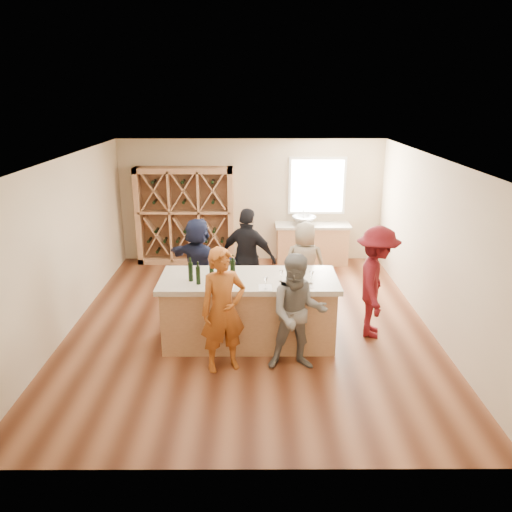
{
  "coord_description": "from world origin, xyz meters",
  "views": [
    {
      "loc": [
        0.07,
        -7.78,
        3.78
      ],
      "look_at": [
        0.1,
        0.2,
        1.15
      ],
      "focal_mm": 35.0,
      "sensor_mm": 36.0,
      "label": 1
    }
  ],
  "objects_px": {
    "tasting_counter_base": "(249,312)",
    "person_far_left": "(199,261)",
    "wine_bottle_b": "(198,275)",
    "person_near_right": "(298,313)",
    "wine_rack": "(185,216)",
    "sink": "(304,220)",
    "wine_bottle_c": "(212,272)",
    "wine_bottle_e": "(233,270)",
    "wine_bottle_d": "(224,272)",
    "person_far_mid": "(248,258)",
    "person_far_right": "(304,264)",
    "person_near_left": "(223,310)",
    "wine_bottle_a": "(191,272)",
    "person_server": "(376,282)"
  },
  "relations": [
    {
      "from": "person_near_right",
      "to": "tasting_counter_base",
      "type": "bearing_deg",
      "value": 129.48
    },
    {
      "from": "person_server",
      "to": "person_far_left",
      "type": "relative_size",
      "value": 1.12
    },
    {
      "from": "sink",
      "to": "wine_bottle_d",
      "type": "height_order",
      "value": "wine_bottle_d"
    },
    {
      "from": "wine_rack",
      "to": "wine_bottle_a",
      "type": "height_order",
      "value": "wine_rack"
    },
    {
      "from": "person_server",
      "to": "person_far_left",
      "type": "distance_m",
      "value": 3.24
    },
    {
      "from": "person_far_mid",
      "to": "person_far_left",
      "type": "distance_m",
      "value": 0.93
    },
    {
      "from": "tasting_counter_base",
      "to": "person_far_left",
      "type": "relative_size",
      "value": 1.59
    },
    {
      "from": "tasting_counter_base",
      "to": "person_far_mid",
      "type": "xyz_separation_m",
      "value": [
        -0.03,
        1.43,
        0.42
      ]
    },
    {
      "from": "person_near_right",
      "to": "person_near_left",
      "type": "bearing_deg",
      "value": 179.01
    },
    {
      "from": "tasting_counter_base",
      "to": "wine_bottle_a",
      "type": "height_order",
      "value": "wine_bottle_a"
    },
    {
      "from": "wine_bottle_a",
      "to": "wine_bottle_b",
      "type": "distance_m",
      "value": 0.18
    },
    {
      "from": "wine_bottle_c",
      "to": "wine_bottle_e",
      "type": "relative_size",
      "value": 0.9
    },
    {
      "from": "wine_rack",
      "to": "wine_bottle_b",
      "type": "xyz_separation_m",
      "value": [
        0.74,
        -4.18,
        0.12
      ]
    },
    {
      "from": "sink",
      "to": "tasting_counter_base",
      "type": "xyz_separation_m",
      "value": [
        -1.21,
        -3.85,
        -0.51
      ]
    },
    {
      "from": "tasting_counter_base",
      "to": "person_server",
      "type": "relative_size",
      "value": 1.43
    },
    {
      "from": "wine_bottle_d",
      "to": "person_far_left",
      "type": "bearing_deg",
      "value": 108.19
    },
    {
      "from": "tasting_counter_base",
      "to": "wine_bottle_d",
      "type": "distance_m",
      "value": 0.85
    },
    {
      "from": "person_far_mid",
      "to": "person_far_right",
      "type": "distance_m",
      "value": 1.04
    },
    {
      "from": "sink",
      "to": "person_far_left",
      "type": "relative_size",
      "value": 0.33
    },
    {
      "from": "wine_rack",
      "to": "wine_bottle_c",
      "type": "xyz_separation_m",
      "value": [
        0.93,
        -4.03,
        0.12
      ]
    },
    {
      "from": "wine_bottle_e",
      "to": "person_server",
      "type": "bearing_deg",
      "value": 8.57
    },
    {
      "from": "person_far_mid",
      "to": "person_far_left",
      "type": "relative_size",
      "value": 1.12
    },
    {
      "from": "person_far_right",
      "to": "tasting_counter_base",
      "type": "bearing_deg",
      "value": 62.11
    },
    {
      "from": "wine_bottle_e",
      "to": "person_near_right",
      "type": "relative_size",
      "value": 0.19
    },
    {
      "from": "wine_bottle_a",
      "to": "wine_bottle_e",
      "type": "distance_m",
      "value": 0.63
    },
    {
      "from": "sink",
      "to": "person_near_left",
      "type": "height_order",
      "value": "person_near_left"
    },
    {
      "from": "wine_bottle_e",
      "to": "wine_bottle_b",
      "type": "bearing_deg",
      "value": -162.16
    },
    {
      "from": "wine_bottle_b",
      "to": "person_near_right",
      "type": "height_order",
      "value": "person_near_right"
    },
    {
      "from": "tasting_counter_base",
      "to": "wine_bottle_b",
      "type": "height_order",
      "value": "wine_bottle_b"
    },
    {
      "from": "wine_bottle_e",
      "to": "person_far_mid",
      "type": "xyz_separation_m",
      "value": [
        0.21,
        1.53,
        -0.32
      ]
    },
    {
      "from": "wine_bottle_e",
      "to": "person_near_left",
      "type": "bearing_deg",
      "value": -98.85
    },
    {
      "from": "wine_rack",
      "to": "sink",
      "type": "xyz_separation_m",
      "value": [
        2.7,
        -0.07,
        -0.09
      ]
    },
    {
      "from": "wine_bottle_d",
      "to": "wine_bottle_e",
      "type": "distance_m",
      "value": 0.16
    },
    {
      "from": "wine_rack",
      "to": "wine_bottle_a",
      "type": "bearing_deg",
      "value": -81.31
    },
    {
      "from": "person_far_mid",
      "to": "person_near_right",
      "type": "bearing_deg",
      "value": 131.67
    },
    {
      "from": "person_near_left",
      "to": "wine_bottle_e",
      "type": "bearing_deg",
      "value": 60.49
    },
    {
      "from": "wine_bottle_e",
      "to": "person_server",
      "type": "distance_m",
      "value": 2.3
    },
    {
      "from": "person_far_mid",
      "to": "wine_rack",
      "type": "bearing_deg",
      "value": -35.93
    },
    {
      "from": "tasting_counter_base",
      "to": "person_far_left",
      "type": "bearing_deg",
      "value": 121.19
    },
    {
      "from": "wine_bottle_d",
      "to": "wine_bottle_e",
      "type": "relative_size",
      "value": 1.01
    },
    {
      "from": "wine_bottle_d",
      "to": "person_far_mid",
      "type": "height_order",
      "value": "person_far_mid"
    },
    {
      "from": "person_far_right",
      "to": "person_far_left",
      "type": "height_order",
      "value": "person_far_left"
    },
    {
      "from": "wine_bottle_b",
      "to": "person_near_right",
      "type": "xyz_separation_m",
      "value": [
        1.43,
        -0.54,
        -0.36
      ]
    },
    {
      "from": "person_far_right",
      "to": "person_near_right",
      "type": "bearing_deg",
      "value": 89.08
    },
    {
      "from": "person_near_left",
      "to": "person_far_right",
      "type": "bearing_deg",
      "value": 38.39
    },
    {
      "from": "wine_bottle_d",
      "to": "person_far_right",
      "type": "relative_size",
      "value": 0.2
    },
    {
      "from": "person_near_right",
      "to": "person_far_left",
      "type": "relative_size",
      "value": 1.05
    },
    {
      "from": "sink",
      "to": "wine_bottle_b",
      "type": "bearing_deg",
      "value": -115.46
    },
    {
      "from": "wine_bottle_e",
      "to": "person_far_right",
      "type": "relative_size",
      "value": 0.2
    },
    {
      "from": "person_near_right",
      "to": "wine_rack",
      "type": "bearing_deg",
      "value": 113.41
    }
  ]
}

